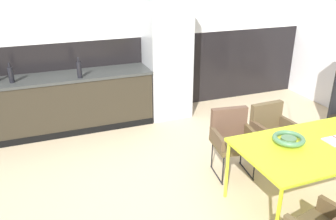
{
  "coord_description": "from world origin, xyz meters",
  "views": [
    {
      "loc": [
        -1.56,
        -2.74,
        2.42
      ],
      "look_at": [
        -0.23,
        0.72,
        0.85
      ],
      "focal_mm": 36.92,
      "sensor_mm": 36.0,
      "label": 1
    }
  ],
  "objects_px": {
    "refrigerator_column": "(167,58)",
    "armchair_near_window": "(232,134)",
    "armchair_head_of_table": "(271,127)",
    "fruit_bowl": "(289,139)",
    "bottle_wine_green": "(11,74)",
    "dining_table": "(314,149)",
    "bottle_vinegar_dark": "(79,69)"
  },
  "relations": [
    {
      "from": "refrigerator_column",
      "to": "armchair_near_window",
      "type": "height_order",
      "value": "refrigerator_column"
    },
    {
      "from": "armchair_head_of_table",
      "to": "fruit_bowl",
      "type": "distance_m",
      "value": 0.93
    },
    {
      "from": "armchair_near_window",
      "to": "bottle_wine_green",
      "type": "height_order",
      "value": "bottle_wine_green"
    },
    {
      "from": "armchair_near_window",
      "to": "fruit_bowl",
      "type": "height_order",
      "value": "fruit_bowl"
    },
    {
      "from": "refrigerator_column",
      "to": "armchair_near_window",
      "type": "bearing_deg",
      "value": -87.35
    },
    {
      "from": "refrigerator_column",
      "to": "dining_table",
      "type": "xyz_separation_m",
      "value": [
        0.51,
        -2.88,
        -0.31
      ]
    },
    {
      "from": "armchair_head_of_table",
      "to": "fruit_bowl",
      "type": "height_order",
      "value": "fruit_bowl"
    },
    {
      "from": "fruit_bowl",
      "to": "bottle_wine_green",
      "type": "height_order",
      "value": "bottle_wine_green"
    },
    {
      "from": "dining_table",
      "to": "bottle_wine_green",
      "type": "height_order",
      "value": "bottle_wine_green"
    },
    {
      "from": "armchair_near_window",
      "to": "armchair_head_of_table",
      "type": "height_order",
      "value": "armchair_near_window"
    },
    {
      "from": "refrigerator_column",
      "to": "armchair_head_of_table",
      "type": "xyz_separation_m",
      "value": [
        0.68,
        -1.96,
        -0.49
      ]
    },
    {
      "from": "armchair_head_of_table",
      "to": "fruit_bowl",
      "type": "xyz_separation_m",
      "value": [
        -0.41,
        -0.78,
        0.28
      ]
    },
    {
      "from": "armchair_head_of_table",
      "to": "bottle_vinegar_dark",
      "type": "xyz_separation_m",
      "value": [
        -2.13,
        1.77,
        0.5
      ]
    },
    {
      "from": "dining_table",
      "to": "armchair_near_window",
      "type": "relative_size",
      "value": 1.92
    },
    {
      "from": "armchair_head_of_table",
      "to": "bottle_wine_green",
      "type": "height_order",
      "value": "bottle_wine_green"
    },
    {
      "from": "armchair_near_window",
      "to": "fruit_bowl",
      "type": "distance_m",
      "value": 0.83
    },
    {
      "from": "armchair_head_of_table",
      "to": "bottle_vinegar_dark",
      "type": "bearing_deg",
      "value": -42.24
    },
    {
      "from": "bottle_wine_green",
      "to": "bottle_vinegar_dark",
      "type": "relative_size",
      "value": 0.94
    },
    {
      "from": "refrigerator_column",
      "to": "bottle_wine_green",
      "type": "xyz_separation_m",
      "value": [
        -2.38,
        -0.09,
        0.0
      ]
    },
    {
      "from": "fruit_bowl",
      "to": "bottle_vinegar_dark",
      "type": "distance_m",
      "value": 3.09
    },
    {
      "from": "dining_table",
      "to": "armchair_near_window",
      "type": "bearing_deg",
      "value": 114.95
    },
    {
      "from": "armchair_head_of_table",
      "to": "bottle_wine_green",
      "type": "bearing_deg",
      "value": -34.16
    },
    {
      "from": "refrigerator_column",
      "to": "armchair_head_of_table",
      "type": "relative_size",
      "value": 2.53
    },
    {
      "from": "dining_table",
      "to": "fruit_bowl",
      "type": "bearing_deg",
      "value": 151.58
    },
    {
      "from": "armchair_near_window",
      "to": "bottle_wine_green",
      "type": "bearing_deg",
      "value": -29.35
    },
    {
      "from": "armchair_near_window",
      "to": "bottle_wine_green",
      "type": "distance_m",
      "value": 3.15
    },
    {
      "from": "armchair_head_of_table",
      "to": "bottle_wine_green",
      "type": "distance_m",
      "value": 3.62
    },
    {
      "from": "dining_table",
      "to": "armchair_head_of_table",
      "type": "bearing_deg",
      "value": 79.22
    },
    {
      "from": "armchair_near_window",
      "to": "bottle_vinegar_dark",
      "type": "bearing_deg",
      "value": -40.98
    },
    {
      "from": "dining_table",
      "to": "armchair_near_window",
      "type": "height_order",
      "value": "armchair_near_window"
    },
    {
      "from": "dining_table",
      "to": "bottle_vinegar_dark",
      "type": "distance_m",
      "value": 3.33
    },
    {
      "from": "armchair_head_of_table",
      "to": "bottle_vinegar_dark",
      "type": "relative_size",
      "value": 2.55
    }
  ]
}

